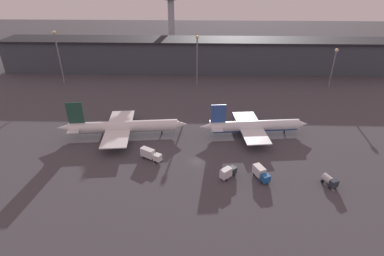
% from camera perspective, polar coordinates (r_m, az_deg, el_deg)
% --- Properties ---
extents(ground, '(600.00, 600.00, 0.00)m').
position_cam_1_polar(ground, '(102.56, 0.87, -6.51)').
color(ground, '#423F44').
extents(terminal_building, '(240.14, 21.53, 19.64)m').
position_cam_1_polar(terminal_building, '(191.48, 1.45, 13.70)').
color(terminal_building, '#3D424C').
rests_on(terminal_building, ground).
extents(airplane_0, '(50.07, 30.86, 14.66)m').
position_cam_1_polar(airplane_0, '(119.12, -13.06, 0.21)').
color(airplane_0, white).
rests_on(airplane_0, ground).
extents(airplane_1, '(43.29, 27.46, 13.31)m').
position_cam_1_polar(airplane_1, '(119.35, 11.69, 0.34)').
color(airplane_1, white).
rests_on(airplane_1, ground).
extents(service_vehicle_0, '(5.73, 5.47, 3.68)m').
position_cam_1_polar(service_vehicle_0, '(95.23, 6.84, -8.38)').
color(service_vehicle_0, '#282D38').
rests_on(service_vehicle_0, ground).
extents(service_vehicle_1, '(7.96, 5.93, 3.80)m').
position_cam_1_polar(service_vehicle_1, '(103.79, -7.94, -4.95)').
color(service_vehicle_1, white).
rests_on(service_vehicle_1, ground).
extents(service_vehicle_2, '(4.05, 5.41, 2.99)m').
position_cam_1_polar(service_vehicle_2, '(100.84, 24.74, -9.07)').
color(service_vehicle_2, '#282D38').
rests_on(service_vehicle_2, ground).
extents(service_vehicle_3, '(4.93, 7.11, 3.76)m').
position_cam_1_polar(service_vehicle_3, '(96.65, 12.95, -8.33)').
color(service_vehicle_3, '#195199').
rests_on(service_vehicle_3, ground).
extents(lamp_post_0, '(1.80, 1.80, 29.27)m').
position_cam_1_polar(lamp_post_0, '(180.35, -24.16, 13.10)').
color(lamp_post_0, slate).
rests_on(lamp_post_0, ground).
extents(lamp_post_1, '(1.80, 1.80, 27.32)m').
position_cam_1_polar(lamp_post_1, '(163.44, 0.97, 13.75)').
color(lamp_post_1, slate).
rests_on(lamp_post_1, ground).
extents(lamp_post_2, '(1.80, 1.80, 21.15)m').
position_cam_1_polar(lamp_post_2, '(178.75, 25.40, 11.21)').
color(lamp_post_2, slate).
rests_on(lamp_post_2, ground).
extents(control_tower, '(9.00, 9.00, 45.42)m').
position_cam_1_polar(control_tower, '(221.09, -3.97, 20.00)').
color(control_tower, '#99999E').
rests_on(control_tower, ground).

